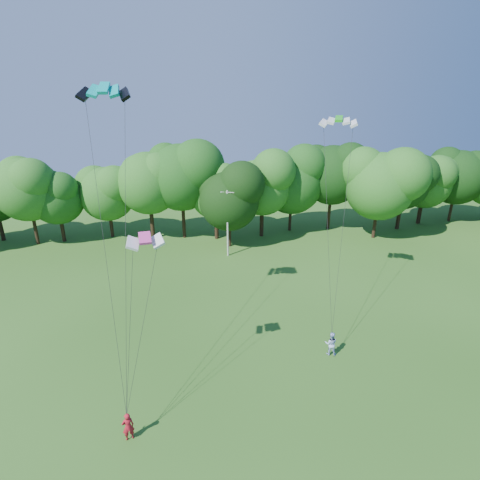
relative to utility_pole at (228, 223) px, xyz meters
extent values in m
cylinder|color=#B4B5AC|center=(0.00, 0.00, -0.12)|extent=(0.20, 0.20, 7.80)
cube|color=#B4B5AC|center=(0.00, 0.00, 3.59)|extent=(1.51, 0.56, 0.08)
imported|color=#B11624|center=(-8.06, -24.54, -3.15)|extent=(0.73, 0.59, 1.74)
imported|color=#ACBFEF|center=(5.34, -19.14, -3.12)|extent=(1.05, 0.93, 1.81)
cube|color=#059C98|center=(-9.01, -15.04, 13.90)|extent=(2.98, 1.33, 0.77)
cube|color=green|center=(7.36, -11.94, 11.87)|extent=(3.03, 2.29, 0.46)
cube|color=#D03991|center=(-6.68, -21.03, 6.27)|extent=(2.08, 1.22, 0.47)
cylinder|color=black|center=(0.54, 3.02, -2.04)|extent=(0.42, 0.42, 3.96)
ellipsoid|color=black|center=(0.54, 3.02, 3.18)|extent=(7.93, 7.93, 8.65)
cylinder|color=#321D14|center=(29.09, 8.11, -2.19)|extent=(0.40, 0.40, 3.65)
ellipsoid|color=#23561A|center=(29.09, 8.11, 2.62)|extent=(7.31, 7.31, 7.97)
camera|label=1|loc=(-4.21, -40.42, 13.30)|focal=28.00mm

